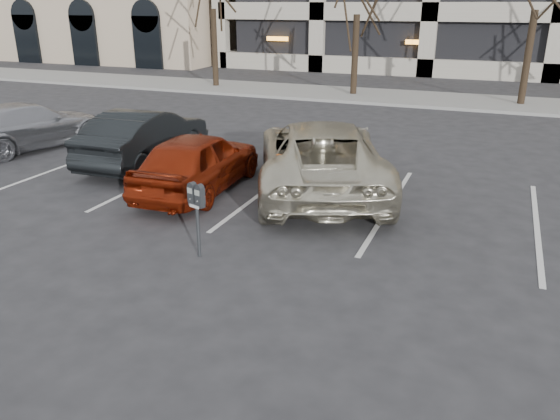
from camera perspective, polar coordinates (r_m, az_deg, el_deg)
The scene contains 8 objects.
ground at distance 9.78m, azimuth 0.56°, elevation -2.99°, with size 140.00×140.00×0.00m, color #28282B.
sidewalk at distance 24.85m, azimuth 14.47°, elevation 11.18°, with size 80.00×4.00×0.12m, color gray.
stall_lines at distance 12.26m, azimuth -1.59°, elevation 2.05°, with size 16.90×5.20×0.00m.
parking_meter at distance 8.85m, azimuth -8.72°, elevation 0.82°, with size 0.34×0.21×1.25m.
suv_silver at distance 12.12m, azimuth 4.28°, elevation 5.65°, with size 4.56×6.25×1.58m.
car_red at distance 12.21m, azimuth -8.55°, elevation 5.05°, with size 1.60×3.98×1.36m, color maroon.
car_dark at distance 14.69m, azimuth -13.95°, elevation 7.46°, with size 1.50×4.30×1.42m, color black.
car_silver at distance 17.38m, azimuth -24.86°, elevation 8.00°, with size 1.85×4.55×1.32m, color #A3A5AB.
Camera 1 is at (3.26, -8.33, 3.95)m, focal length 35.00 mm.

